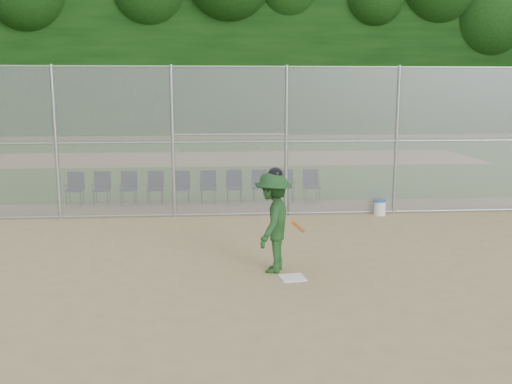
{
  "coord_description": "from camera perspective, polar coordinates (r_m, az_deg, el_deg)",
  "views": [
    {
      "loc": [
        -0.96,
        -10.05,
        3.37
      ],
      "look_at": [
        0.0,
        2.5,
        1.1
      ],
      "focal_mm": 40.0,
      "sensor_mm": 36.0,
      "label": 1
    }
  ],
  "objects": [
    {
      "name": "chair_7",
      "position": [
        17.2,
        0.43,
        0.55
      ],
      "size": [
        0.54,
        0.52,
        0.96
      ],
      "primitive_type": null,
      "color": "#10123D",
      "rests_on": "ground"
    },
    {
      "name": "chair_8",
      "position": [
        17.28,
        3.02,
        0.58
      ],
      "size": [
        0.54,
        0.52,
        0.96
      ],
      "primitive_type": null,
      "color": "#10123D",
      "rests_on": "ground"
    },
    {
      "name": "ground",
      "position": [
        10.65,
        1.03,
        -8.23
      ],
      "size": [
        100.0,
        100.0,
        0.0
      ],
      "primitive_type": "plane",
      "color": "tan",
      "rests_on": "ground"
    },
    {
      "name": "chair_1",
      "position": [
        17.45,
        -15.18,
        0.33
      ],
      "size": [
        0.54,
        0.52,
        0.96
      ],
      "primitive_type": null,
      "color": "#10123D",
      "rests_on": "ground"
    },
    {
      "name": "chair_5",
      "position": [
        17.14,
        -4.81,
        0.48
      ],
      "size": [
        0.54,
        0.52,
        0.96
      ],
      "primitive_type": null,
      "color": "#10123D",
      "rests_on": "ground"
    },
    {
      "name": "chair_2",
      "position": [
        17.32,
        -12.63,
        0.37
      ],
      "size": [
        0.54,
        0.52,
        0.96
      ],
      "primitive_type": null,
      "color": "#10123D",
      "rests_on": "ground"
    },
    {
      "name": "chair_4",
      "position": [
        17.16,
        -7.43,
        0.44
      ],
      "size": [
        0.54,
        0.52,
        0.96
      ],
      "primitive_type": null,
      "color": "#10123D",
      "rests_on": "ground"
    },
    {
      "name": "backstop_fence",
      "position": [
        15.14,
        -0.72,
        5.29
      ],
      "size": [
        16.09,
        0.09,
        4.0
      ],
      "color": "gray",
      "rests_on": "ground"
    },
    {
      "name": "batter_at_plate",
      "position": [
        10.59,
        1.73,
        -2.96
      ],
      "size": [
        1.13,
        1.47,
        1.97
      ],
      "color": "#1B451C",
      "rests_on": "ground"
    },
    {
      "name": "dirt_patch_far",
      "position": [
        28.27,
        -2.39,
        3.39
      ],
      "size": [
        24.0,
        24.0,
        0.0
      ],
      "primitive_type": "plane",
      "color": "tan",
      "rests_on": "ground"
    },
    {
      "name": "spare_bats",
      "position": [
        15.63,
        2.68,
        -0.71
      ],
      "size": [
        0.36,
        0.36,
        0.82
      ],
      "color": "#D84C14",
      "rests_on": "ground"
    },
    {
      "name": "chair_0",
      "position": [
        17.62,
        -17.69,
        0.29
      ],
      "size": [
        0.54,
        0.52,
        0.96
      ],
      "primitive_type": null,
      "color": "#10123D",
      "rests_on": "ground"
    },
    {
      "name": "treeline",
      "position": [
        30.15,
        -2.61,
        14.27
      ],
      "size": [
        81.0,
        60.0,
        11.0
      ],
      "color": "black",
      "rests_on": "ground"
    },
    {
      "name": "home_plate",
      "position": [
        10.46,
        3.68,
        -8.54
      ],
      "size": [
        0.49,
        0.49,
        0.02
      ],
      "primitive_type": "cube",
      "rotation": [
        0.0,
        0.0,
        0.14
      ],
      "color": "white",
      "rests_on": "ground"
    },
    {
      "name": "grass_strip",
      "position": [
        28.27,
        -2.39,
        3.38
      ],
      "size": [
        100.0,
        100.0,
        0.0
      ],
      "primitive_type": "plane",
      "color": "#34671F",
      "rests_on": "ground"
    },
    {
      "name": "chair_6",
      "position": [
        17.15,
        -2.19,
        0.51
      ],
      "size": [
        0.54,
        0.52,
        0.96
      ],
      "primitive_type": null,
      "color": "#10123D",
      "rests_on": "ground"
    },
    {
      "name": "chair_3",
      "position": [
        17.23,
        -10.04,
        0.4
      ],
      "size": [
        0.54,
        0.52,
        0.96
      ],
      "primitive_type": null,
      "color": "#10123D",
      "rests_on": "ground"
    },
    {
      "name": "water_cooler",
      "position": [
        15.85,
        12.28,
        -1.51
      ],
      "size": [
        0.33,
        0.33,
        0.42
      ],
      "color": "white",
      "rests_on": "ground"
    },
    {
      "name": "chair_9",
      "position": [
        17.4,
        5.59,
        0.61
      ],
      "size": [
        0.54,
        0.52,
        0.96
      ],
      "primitive_type": null,
      "color": "#10123D",
      "rests_on": "ground"
    }
  ]
}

